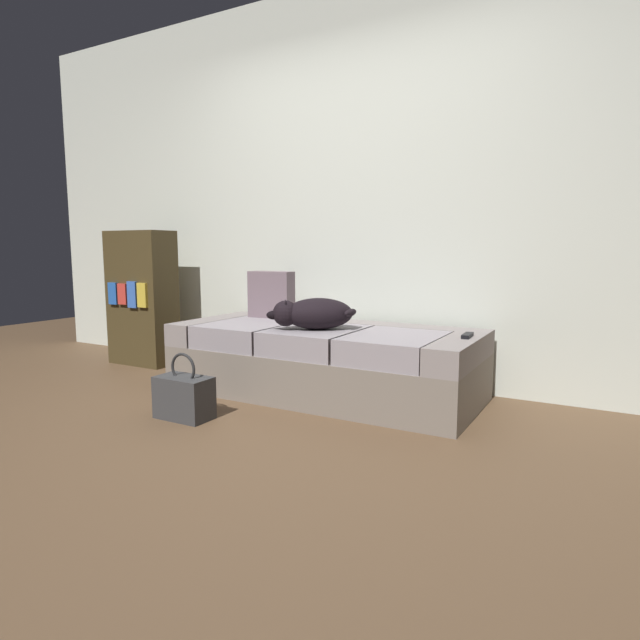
{
  "coord_description": "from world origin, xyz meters",
  "views": [
    {
      "loc": [
        1.67,
        -1.93,
        0.96
      ],
      "look_at": [
        0.0,
        1.04,
        0.5
      ],
      "focal_mm": 30.03,
      "sensor_mm": 36.0,
      "label": 1
    }
  ],
  "objects_px": {
    "dog_dark": "(313,314)",
    "throw_pillow": "(271,295)",
    "bookshelf": "(142,298)",
    "handbag": "(184,397)",
    "couch": "(324,361)",
    "tv_remote": "(467,336)"
  },
  "relations": [
    {
      "from": "bookshelf",
      "to": "dog_dark",
      "type": "bearing_deg",
      "value": -7.68
    },
    {
      "from": "throw_pillow",
      "to": "handbag",
      "type": "relative_size",
      "value": 0.9
    },
    {
      "from": "throw_pillow",
      "to": "handbag",
      "type": "xyz_separation_m",
      "value": [
        0.13,
        -1.06,
        -0.49
      ]
    },
    {
      "from": "bookshelf",
      "to": "handbag",
      "type": "bearing_deg",
      "value": -35.11
    },
    {
      "from": "tv_remote",
      "to": "handbag",
      "type": "xyz_separation_m",
      "value": [
        -1.37,
        -0.87,
        -0.34
      ]
    },
    {
      "from": "tv_remote",
      "to": "handbag",
      "type": "bearing_deg",
      "value": -150.58
    },
    {
      "from": "couch",
      "to": "throw_pillow",
      "type": "relative_size",
      "value": 5.89
    },
    {
      "from": "handbag",
      "to": "bookshelf",
      "type": "xyz_separation_m",
      "value": [
        -1.34,
        0.94,
        0.42
      ]
    },
    {
      "from": "dog_dark",
      "to": "handbag",
      "type": "distance_m",
      "value": 0.93
    },
    {
      "from": "couch",
      "to": "dog_dark",
      "type": "bearing_deg",
      "value": -91.19
    },
    {
      "from": "couch",
      "to": "tv_remote",
      "type": "bearing_deg",
      "value": 2.02
    },
    {
      "from": "tv_remote",
      "to": "throw_pillow",
      "type": "bearing_deg",
      "value": 169.6
    },
    {
      "from": "handbag",
      "to": "bookshelf",
      "type": "distance_m",
      "value": 1.69
    },
    {
      "from": "couch",
      "to": "dog_dark",
      "type": "distance_m",
      "value": 0.36
    },
    {
      "from": "dog_dark",
      "to": "handbag",
      "type": "height_order",
      "value": "dog_dark"
    },
    {
      "from": "tv_remote",
      "to": "throw_pillow",
      "type": "xyz_separation_m",
      "value": [
        -1.49,
        0.19,
        0.16
      ]
    },
    {
      "from": "bookshelf",
      "to": "tv_remote",
      "type": "bearing_deg",
      "value": -1.46
    },
    {
      "from": "dog_dark",
      "to": "throw_pillow",
      "type": "bearing_deg",
      "value": 147.35
    },
    {
      "from": "tv_remote",
      "to": "throw_pillow",
      "type": "distance_m",
      "value": 1.51
    },
    {
      "from": "dog_dark",
      "to": "throw_pillow",
      "type": "relative_size",
      "value": 1.56
    },
    {
      "from": "throw_pillow",
      "to": "bookshelf",
      "type": "distance_m",
      "value": 1.22
    },
    {
      "from": "couch",
      "to": "bookshelf",
      "type": "bearing_deg",
      "value": 176.74
    }
  ]
}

